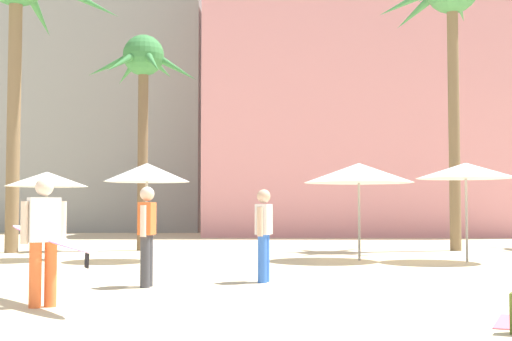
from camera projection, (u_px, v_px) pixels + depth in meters
hotel_pink at (374, 97)px, 35.45m from camera, size 16.50×8.37×13.81m
palm_tree_far_left at (452, 5)px, 22.07m from camera, size 4.79×4.45×9.11m
palm_tree_left at (143, 75)px, 22.09m from camera, size 3.52×3.40×6.73m
cafe_umbrella_0 at (359, 173)px, 17.66m from camera, size 2.75×2.75×2.43m
cafe_umbrella_3 at (147, 173)px, 17.54m from camera, size 2.12×2.12×2.42m
cafe_umbrella_6 at (47, 179)px, 17.83m from camera, size 2.05×2.05×2.22m
cafe_umbrella_7 at (466, 171)px, 17.15m from camera, size 2.40×2.40×2.41m
person_far_left at (47, 237)px, 9.48m from camera, size 2.18×2.66×1.71m
person_near_right at (264, 231)px, 12.46m from camera, size 0.31×0.61×1.64m
person_far_right at (147, 232)px, 11.73m from camera, size 0.26×0.61×1.66m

